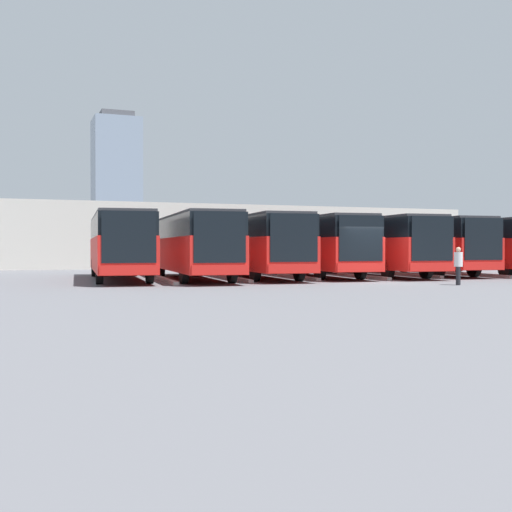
% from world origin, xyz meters
% --- Properties ---
extents(ground_plane, '(600.00, 600.00, 0.00)m').
position_xyz_m(ground_plane, '(0.00, 0.00, 0.00)').
color(ground_plane, '#5B5B60').
extents(bus_0, '(3.39, 12.41, 3.14)m').
position_xyz_m(bus_0, '(-10.34, -5.58, 1.76)').
color(bus_0, red).
rests_on(bus_0, ground_plane).
extents(curb_divider_0, '(0.72, 5.99, 0.15)m').
position_xyz_m(curb_divider_0, '(-8.62, -3.76, 0.07)').
color(curb_divider_0, '#B2B2AD').
rests_on(curb_divider_0, ground_plane).
extents(bus_1, '(3.39, 12.41, 3.14)m').
position_xyz_m(bus_1, '(-6.90, -6.61, 1.76)').
color(bus_1, red).
rests_on(bus_1, ground_plane).
extents(curb_divider_1, '(0.72, 5.99, 0.15)m').
position_xyz_m(curb_divider_1, '(-5.17, -4.80, 0.07)').
color(curb_divider_1, '#B2B2AD').
rests_on(curb_divider_1, ground_plane).
extents(bus_2, '(3.39, 12.41, 3.14)m').
position_xyz_m(bus_2, '(-3.45, -5.96, 1.76)').
color(bus_2, red).
rests_on(bus_2, ground_plane).
extents(curb_divider_2, '(0.72, 5.99, 0.15)m').
position_xyz_m(curb_divider_2, '(-1.72, -4.15, 0.07)').
color(curb_divider_2, '#B2B2AD').
rests_on(curb_divider_2, ground_plane).
extents(bus_3, '(3.39, 12.41, 3.14)m').
position_xyz_m(bus_3, '(0.00, -6.47, 1.76)').
color(bus_3, red).
rests_on(bus_3, ground_plane).
extents(curb_divider_3, '(0.72, 5.99, 0.15)m').
position_xyz_m(curb_divider_3, '(1.72, -4.66, 0.07)').
color(curb_divider_3, '#B2B2AD').
rests_on(curb_divider_3, ground_plane).
extents(bus_4, '(3.39, 12.41, 3.14)m').
position_xyz_m(bus_4, '(3.45, -6.09, 1.76)').
color(bus_4, red).
rests_on(bus_4, ground_plane).
extents(curb_divider_4, '(0.72, 5.99, 0.15)m').
position_xyz_m(curb_divider_4, '(5.17, -4.28, 0.07)').
color(curb_divider_4, '#B2B2AD').
rests_on(curb_divider_4, ground_plane).
extents(bus_5, '(3.39, 12.41, 3.14)m').
position_xyz_m(bus_5, '(6.90, -5.59, 1.76)').
color(bus_5, red).
rests_on(bus_5, ground_plane).
extents(curb_divider_5, '(0.72, 5.99, 0.15)m').
position_xyz_m(curb_divider_5, '(8.62, -3.77, 0.07)').
color(curb_divider_5, '#B2B2AD').
rests_on(curb_divider_5, ground_plane).
extents(bus_6, '(3.39, 12.41, 3.14)m').
position_xyz_m(bus_6, '(10.35, -6.55, 1.76)').
color(bus_6, red).
rests_on(bus_6, ground_plane).
extents(pedestrian, '(0.50, 0.50, 1.58)m').
position_xyz_m(pedestrian, '(-2.23, 2.92, 0.85)').
color(pedestrian, black).
rests_on(pedestrian, ground_plane).
extents(station_building, '(43.11, 12.36, 4.92)m').
position_xyz_m(station_building, '(0.00, -26.74, 2.50)').
color(station_building, beige).
rests_on(station_building, ground_plane).
extents(office_tower, '(17.55, 17.55, 53.38)m').
position_xyz_m(office_tower, '(-20.38, -225.15, 26.09)').
color(office_tower, '#7F8EA3').
rests_on(office_tower, ground_plane).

